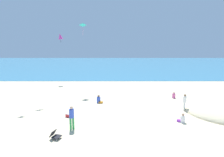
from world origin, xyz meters
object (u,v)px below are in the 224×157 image
(person_2, at_px, (184,101))
(person_3, at_px, (182,119))
(beach_chair_far_left, at_px, (55,135))
(kite_teal, at_px, (83,24))
(person_1, at_px, (99,100))
(kite_magenta, at_px, (60,36))
(person_0, at_px, (174,96))
(person_5, at_px, (71,116))
(cooler_box, at_px, (69,115))

(person_2, height_order, person_3, person_2)
(beach_chair_far_left, height_order, kite_teal, kite_teal)
(person_2, bearing_deg, person_1, -166.26)
(kite_magenta, bearing_deg, person_0, -32.03)
(person_5, xyz_separation_m, kite_magenta, (-5.16, 17.18, 6.18))
(beach_chair_far_left, bearing_deg, kite_magenta, 120.78)
(person_0, xyz_separation_m, person_2, (-0.38, -4.05, 0.60))
(person_0, distance_m, person_5, 12.50)
(person_1, relative_size, kite_teal, 0.54)
(beach_chair_far_left, xyz_separation_m, kite_magenta, (-4.38, 18.54, 6.91))
(beach_chair_far_left, relative_size, kite_teal, 0.50)
(person_1, distance_m, person_2, 8.16)
(kite_magenta, bearing_deg, person_3, -50.39)
(person_1, bearing_deg, kite_teal, 150.90)
(person_0, relative_size, kite_teal, 0.48)
(person_0, height_order, person_3, person_3)
(person_3, relative_size, kite_teal, 0.48)
(cooler_box, relative_size, person_1, 0.75)
(person_0, xyz_separation_m, person_5, (-9.63, -7.93, 0.70))
(beach_chair_far_left, bearing_deg, person_5, 77.55)
(person_2, bearing_deg, kite_teal, 173.47)
(beach_chair_far_left, bearing_deg, kite_teal, 107.49)
(person_1, height_order, kite_magenta, kite_magenta)
(person_1, bearing_deg, kite_magenta, 158.55)
(person_0, height_order, person_5, person_5)
(person_2, relative_size, kite_magenta, 1.08)
(person_1, distance_m, kite_teal, 9.76)
(person_0, relative_size, person_1, 0.89)
(person_2, height_order, person_5, person_5)
(person_5, xyz_separation_m, kite_teal, (-0.78, 11.33, 7.31))
(person_0, height_order, kite_magenta, kite_magenta)
(cooler_box, bearing_deg, beach_chair_far_left, -91.04)
(person_3, distance_m, person_5, 8.20)
(cooler_box, relative_size, person_0, 0.84)
(cooler_box, distance_m, kite_teal, 12.14)
(kite_magenta, bearing_deg, person_5, -73.28)
(person_1, xyz_separation_m, kite_teal, (-2.22, 5.17, 7.98))
(person_0, height_order, person_2, person_2)
(cooler_box, bearing_deg, person_0, 28.48)
(person_1, distance_m, person_5, 6.37)
(person_1, xyz_separation_m, person_5, (-1.44, -6.17, 0.67))
(person_1, bearing_deg, person_3, 0.70)
(person_1, height_order, kite_teal, kite_teal)
(person_3, bearing_deg, person_2, -78.21)
(kite_teal, bearing_deg, kite_magenta, 126.82)
(beach_chair_far_left, bearing_deg, person_0, 59.19)
(cooler_box, distance_m, person_1, 4.42)
(person_0, height_order, person_1, person_1)
(beach_chair_far_left, relative_size, person_5, 0.44)
(beach_chair_far_left, height_order, person_5, person_5)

